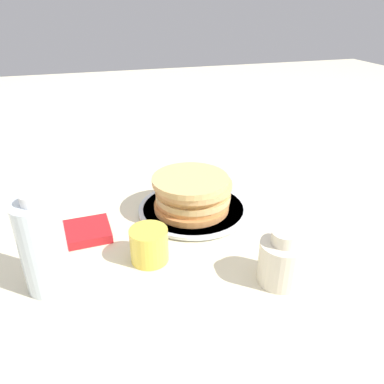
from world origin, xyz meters
The scene contains 7 objects.
ground_plane centered at (0.00, 0.00, 0.00)m, with size 4.00×4.00×0.00m, color beige.
plate centered at (0.00, 0.01, 0.01)m, with size 0.27×0.27×0.01m.
pancake_stack centered at (0.00, 0.00, 0.05)m, with size 0.19×0.19×0.08m.
juice_glass centered at (-0.14, -0.15, 0.04)m, with size 0.08×0.08×0.07m.
cream_jug centered at (0.08, -0.28, 0.05)m, with size 0.08×0.08×0.11m.
water_bottle_near centered at (-0.33, -0.17, 0.09)m, with size 0.08×0.08×0.19m.
napkin centered at (-0.26, -0.03, 0.01)m, with size 0.11×0.10×0.02m.
Camera 1 is at (-0.23, -0.75, 0.47)m, focal length 35.00 mm.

